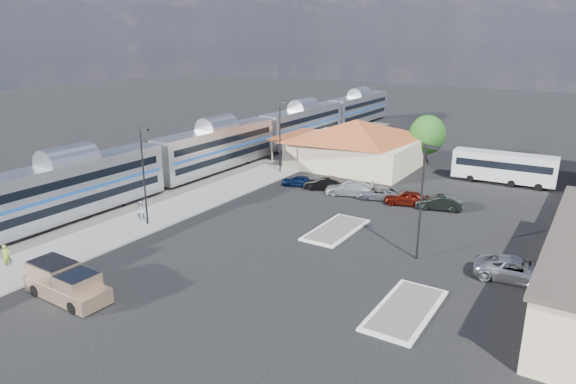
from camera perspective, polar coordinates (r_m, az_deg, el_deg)
The scene contains 23 objects.
ground at distance 45.88m, azimuth -0.27°, elevation -4.11°, with size 280.00×280.00×0.00m, color black.
railbed at distance 64.42m, azimuth -12.30°, elevation 1.81°, with size 16.00×100.00×0.12m, color #4C4944.
platform at distance 57.15m, azimuth -7.21°, elevation 0.16°, with size 5.50×92.00×0.18m, color gray.
passenger_train at distance 65.04m, azimuth -7.77°, elevation 4.74°, with size 3.00×104.00×5.55m.
freight_cars at distance 68.62m, azimuth -12.03°, elevation 4.36°, with size 2.80×46.00×4.00m.
station_depot at distance 67.45m, azimuth 7.46°, elevation 5.42°, with size 18.35×12.24×6.20m.
traffic_island_south at distance 45.63m, azimuth 5.34°, elevation -4.17°, with size 3.30×7.50×0.21m.
traffic_island_north at distance 33.77m, azimuth 12.91°, elevation -12.60°, with size 3.30×7.50×0.21m.
lamp_plat_s at distance 46.69m, azimuth -15.72°, elevation 2.49°, with size 1.08×0.25×9.00m.
lamp_plat_n at distance 63.14m, azimuth -0.83°, elevation 6.81°, with size 1.08×0.25×9.00m.
lamp_lot at distance 39.33m, azimuth 14.76°, elevation -0.11°, with size 1.08×0.25×9.00m.
tree_depot at distance 70.17m, azimuth 15.22°, elevation 6.17°, with size 4.71×4.71×6.63m.
pickup_truck at distance 36.91m, azimuth -23.35°, elevation -9.34°, with size 6.37×2.51×2.18m.
suv at distance 39.74m, azimuth 24.14°, elevation -7.90°, with size 2.68×5.81×1.61m, color #A3A5AA.
coach_bus at distance 64.19m, azimuth 22.86°, elevation 2.65°, with size 11.32×2.94×3.60m.
person_a at distance 43.22m, azimuth -28.83°, elevation -6.23°, with size 0.63×0.41×1.72m, color #AAC03C.
person_b at distance 49.20m, azimuth -16.09°, elevation -2.00°, with size 0.87×0.67×1.78m, color white.
parked_car_a at distance 58.50m, azimuth 1.17°, elevation 1.27°, with size 1.55×3.85×1.31m, color #0D1C43.
parked_car_b at distance 57.21m, azimuth 4.07°, elevation 0.96°, with size 1.57×4.50×1.48m, color black.
parked_car_c at distance 55.58m, azimuth 6.83°, elevation 0.41°, with size 2.12×5.21×1.51m, color silver.
parked_car_d at distance 54.65m, azimuth 9.98°, elevation -0.13°, with size 2.17×4.72×1.31m, color gray.
parked_car_e at distance 53.30m, azimuth 13.04°, elevation -0.65°, with size 1.79×4.45×1.52m, color #67150B.
parked_car_f at distance 52.70m, azimuth 16.42°, elevation -1.15°, with size 1.55×4.43×1.46m, color black.
Camera 1 is at (22.99, -36.08, 16.57)m, focal length 32.00 mm.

